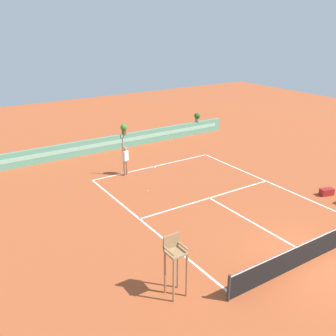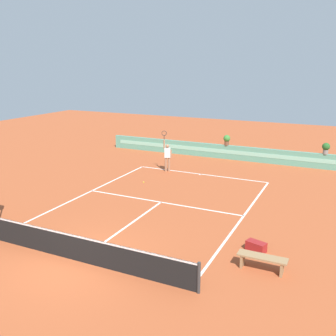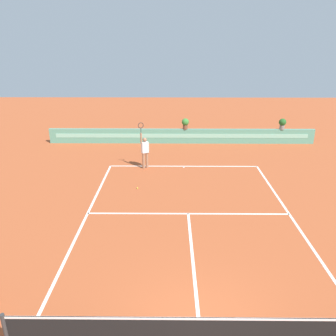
{
  "view_description": "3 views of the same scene",
  "coord_description": "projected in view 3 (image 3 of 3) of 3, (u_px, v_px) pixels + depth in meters",
  "views": [
    {
      "loc": [
        -11.56,
        -7.38,
        8.47
      ],
      "look_at": [
        -0.85,
        9.0,
        1.0
      ],
      "focal_mm": 41.03,
      "sensor_mm": 36.0,
      "label": 1
    },
    {
      "loc": [
        7.81,
        -9.27,
        6.48
      ],
      "look_at": [
        -0.85,
        9.0,
        1.0
      ],
      "focal_mm": 40.68,
      "sensor_mm": 36.0,
      "label": 2
    },
    {
      "loc": [
        -0.71,
        -5.64,
        6.61
      ],
      "look_at": [
        -0.85,
        9.0,
        1.0
      ],
      "focal_mm": 35.71,
      "sensor_mm": 36.0,
      "label": 3
    }
  ],
  "objects": [
    {
      "name": "ground_plane",
      "position": [
        189.0,
        219.0,
        13.23
      ],
      "size": [
        60.0,
        60.0,
        0.0
      ],
      "primitive_type": "plane",
      "color": "#A84C28"
    },
    {
      "name": "court_lines",
      "position": [
        188.0,
        210.0,
        13.9
      ],
      "size": [
        8.32,
        11.94,
        0.01
      ],
      "color": "white",
      "rests_on": "ground"
    },
    {
      "name": "net",
      "position": [
        202.0,
        333.0,
        7.44
      ],
      "size": [
        8.92,
        0.1,
        1.0
      ],
      "color": "#333333",
      "rests_on": "ground"
    },
    {
      "name": "back_wall_barrier",
      "position": [
        181.0,
        136.0,
        22.75
      ],
      "size": [
        18.0,
        0.21,
        1.0
      ],
      "color": "#599E84",
      "rests_on": "ground"
    },
    {
      "name": "tennis_player",
      "position": [
        145.0,
        150.0,
        18.09
      ],
      "size": [
        0.57,
        0.35,
        2.58
      ],
      "color": "#9E7051",
      "rests_on": "ground"
    },
    {
      "name": "tennis_ball_near_baseline",
      "position": [
        137.0,
        188.0,
        15.87
      ],
      "size": [
        0.07,
        0.07,
        0.07
      ],
      "primitive_type": "sphere",
      "color": "#CCE033",
      "rests_on": "ground"
    },
    {
      "name": "potted_plant_centre",
      "position": [
        185.0,
        123.0,
        22.42
      ],
      "size": [
        0.48,
        0.48,
        0.72
      ],
      "color": "brown",
      "rests_on": "back_wall_barrier"
    },
    {
      "name": "potted_plant_far_right",
      "position": [
        282.0,
        123.0,
        22.36
      ],
      "size": [
        0.48,
        0.48,
        0.72
      ],
      "color": "gray",
      "rests_on": "back_wall_barrier"
    }
  ]
}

